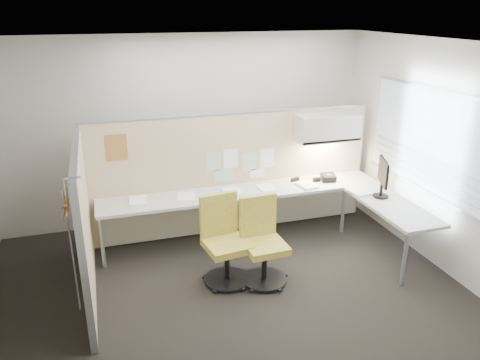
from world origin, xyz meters
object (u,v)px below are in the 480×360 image
object	(u,v)px
chair_left	(262,244)
phone	(328,178)
chair_right	(224,243)
monitor	(383,176)
desk	(269,200)

from	to	relation	value
chair_left	phone	distance (m)	1.83
chair_right	phone	size ratio (longest dim) A/B	4.43
chair_left	monitor	world-z (taller)	monitor
chair_right	monitor	world-z (taller)	monitor
desk	phone	world-z (taller)	phone
desk	chair_left	distance (m)	1.06
chair_right	phone	world-z (taller)	chair_right
chair_left	phone	xyz separation A→B (m)	(1.42, 1.11, 0.30)
monitor	phone	bearing A→B (deg)	48.97
chair_left	chair_right	world-z (taller)	chair_right
chair_left	chair_right	bearing A→B (deg)	159.69
monitor	desk	bearing A→B (deg)	87.68
chair_right	monitor	xyz separation A→B (m)	(2.25, 0.20, 0.54)
chair_right	phone	xyz separation A→B (m)	(1.85, 0.97, 0.29)
desk	chair_right	xyz separation A→B (m)	(-0.88, -0.82, -0.11)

